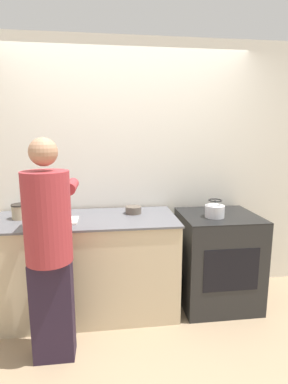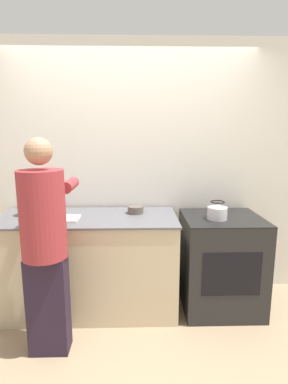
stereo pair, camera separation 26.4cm
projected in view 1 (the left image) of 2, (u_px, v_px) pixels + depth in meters
ground_plane at (133, 328)px, 2.61m from camera, size 12.00×12.00×0.00m
wall_back at (126, 170)px, 3.11m from camera, size 8.00×0.05×2.60m
counter at (87, 265)px, 2.81m from camera, size 1.68×0.72×0.91m
oven at (217, 259)px, 2.96m from camera, size 0.72×0.68×0.91m
person at (49, 244)px, 2.13m from camera, size 0.37×0.61×1.64m
cutting_board at (57, 221)px, 2.60m from camera, size 0.35×0.23×0.02m
knife at (54, 219)px, 2.62m from camera, size 0.19×0.12×0.01m
kettle at (215, 210)px, 2.77m from camera, size 0.18×0.18×0.17m
bowl_prep at (133, 210)px, 2.88m from camera, size 0.15×0.15×0.07m
bowl_mixing at (42, 210)px, 2.90m from camera, size 0.14×0.14×0.05m
canister_jar at (20, 211)px, 2.70m from camera, size 0.16×0.16×0.13m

